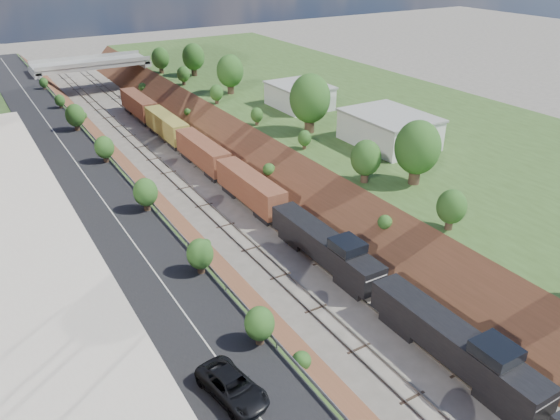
{
  "coord_description": "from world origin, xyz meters",
  "views": [
    {
      "loc": [
        -26.61,
        -2.14,
        30.81
      ],
      "look_at": [
        -1.07,
        40.34,
        6.0
      ],
      "focal_mm": 35.0,
      "sensor_mm": 36.0,
      "label": 1
    }
  ],
  "objects": [
    {
      "name": "rail_left_track",
      "position": [
        -2.6,
        60.0,
        0.09
      ],
      "size": [
        1.58,
        180.0,
        0.18
      ],
      "primitive_type": "cube",
      "color": "gray",
      "rests_on": "ground"
    },
    {
      "name": "tree_left_crest",
      "position": [
        -11.8,
        20.0,
        7.04
      ],
      "size": [
        2.45,
        2.45,
        3.55
      ],
      "color": "#473323",
      "rests_on": "platform_left"
    },
    {
      "name": "suv",
      "position": [
        -16.08,
        21.12,
        5.85
      ],
      "size": [
        3.38,
        5.76,
        1.5
      ],
      "primitive_type": "imported",
      "rotation": [
        0.0,
        0.0,
        0.17
      ],
      "color": "black",
      "rests_on": "road"
    },
    {
      "name": "white_building_far",
      "position": [
        23.0,
        74.0,
        6.8
      ],
      "size": [
        8.0,
        10.0,
        3.6
      ],
      "primitive_type": "cube",
      "color": "silver",
      "rests_on": "platform_right"
    },
    {
      "name": "guardrail",
      "position": [
        -11.4,
        59.8,
        5.55
      ],
      "size": [
        0.1,
        171.0,
        0.7
      ],
      "color": "#99999E",
      "rests_on": "platform_left"
    },
    {
      "name": "tree_right_large",
      "position": [
        17.0,
        40.0,
        9.38
      ],
      "size": [
        5.25,
        5.25,
        7.61
      ],
      "color": "#473323",
      "rests_on": "platform_right"
    },
    {
      "name": "rail_right_track",
      "position": [
        2.6,
        60.0,
        0.09
      ],
      "size": [
        1.58,
        180.0,
        0.18
      ],
      "primitive_type": "cube",
      "color": "gray",
      "rests_on": "ground"
    },
    {
      "name": "white_building_near",
      "position": [
        23.5,
        52.0,
        7.0
      ],
      "size": [
        9.0,
        12.0,
        4.0
      ],
      "primitive_type": "cube",
      "color": "silver",
      "rests_on": "platform_right"
    },
    {
      "name": "road",
      "position": [
        -15.5,
        60.0,
        5.05
      ],
      "size": [
        8.0,
        180.0,
        0.1
      ],
      "primitive_type": "cube",
      "color": "black",
      "rests_on": "platform_left"
    },
    {
      "name": "platform_right",
      "position": [
        33.0,
        60.0,
        2.5
      ],
      "size": [
        44.0,
        180.0,
        5.0
      ],
      "primitive_type": "cube",
      "color": "#364F20",
      "rests_on": "ground"
    },
    {
      "name": "embankment_right",
      "position": [
        11.0,
        60.0,
        0.0
      ],
      "size": [
        10.0,
        180.0,
        10.0
      ],
      "primitive_type": "cube",
      "rotation": [
        0.0,
        0.79,
        0.0
      ],
      "color": "brown",
      "rests_on": "ground"
    },
    {
      "name": "freight_train",
      "position": [
        2.6,
        52.31,
        2.4
      ],
      "size": [
        2.77,
        112.39,
        4.55
      ],
      "color": "black",
      "rests_on": "ground"
    },
    {
      "name": "overpass",
      "position": [
        0.0,
        122.0,
        4.92
      ],
      "size": [
        24.5,
        8.3,
        7.4
      ],
      "color": "gray",
      "rests_on": "ground"
    },
    {
      "name": "embankment_left",
      "position": [
        -11.0,
        60.0,
        0.0
      ],
      "size": [
        10.0,
        180.0,
        10.0
      ],
      "primitive_type": "cube",
      "rotation": [
        0.0,
        0.79,
        0.0
      ],
      "color": "brown",
      "rests_on": "ground"
    }
  ]
}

